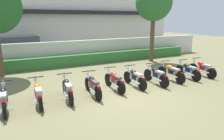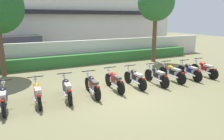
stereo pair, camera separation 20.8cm
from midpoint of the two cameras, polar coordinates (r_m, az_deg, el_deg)
name	(u,v)px [view 2 (the right image)]	position (r m, az deg, el deg)	size (l,w,h in m)	color
ground	(122,95)	(8.71, 3.43, -6.96)	(60.00, 60.00, 0.00)	olive
building	(52,15)	(22.30, -15.95, 14.49)	(24.61, 6.50, 6.97)	silver
compound_wall	(74,52)	(14.94, -9.98, 4.92)	(23.38, 0.30, 1.60)	silver
hedge_row	(77,60)	(14.36, -9.13, 2.82)	(18.70, 0.70, 0.73)	#337033
parked_car	(24,49)	(16.74, -22.82, 5.47)	(4.62, 2.34, 1.89)	#9EA3A8
tree_far_side	(156,3)	(15.56, 12.50, 17.62)	(2.59, 2.59, 5.51)	brown
motorcycle_in_row_1	(4,98)	(8.10, -27.13, -6.80)	(0.60, 1.88, 0.96)	black
motorcycle_in_row_2	(37,92)	(8.19, -19.24, -5.89)	(0.60, 1.88, 0.94)	black
motorcycle_in_row_3	(67,88)	(8.32, -11.69, -4.99)	(0.60, 1.90, 0.96)	black
motorcycle_in_row_4	(92,85)	(8.58, -4.79, -4.16)	(0.60, 1.87, 0.95)	black
motorcycle_in_row_5	(114,80)	(9.16, 1.29, -2.88)	(0.60, 1.88, 0.96)	black
motorcycle_in_row_6	(135,78)	(9.65, 6.97, -2.13)	(0.60, 1.84, 0.96)	black
motorcycle_in_row_7	(156,76)	(10.18, 12.75, -1.50)	(0.60, 1.87, 0.97)	black
motorcycle_in_row_8	(172,72)	(10.97, 16.79, -0.66)	(0.60, 1.95, 0.96)	black
motorcycle_in_row_9	(189,71)	(11.63, 21.08, -0.20)	(0.60, 1.82, 0.95)	black
motorcycle_in_row_10	(204,69)	(12.44, 24.56, 0.34)	(0.60, 1.89, 0.95)	black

